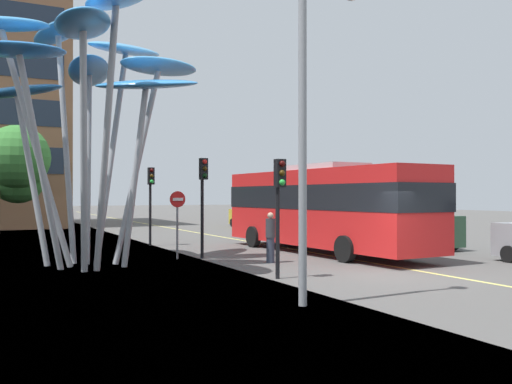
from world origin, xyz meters
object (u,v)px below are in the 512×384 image
at_px(car_side_street, 290,217).
at_px(car_far_side, 250,214).
at_px(traffic_light_kerb_far, 203,186).
at_px(no_entry_sign, 177,214).
at_px(traffic_light_kerb_near, 279,192).
at_px(pedestrian, 270,237).
at_px(red_bus, 322,205).
at_px(traffic_light_island_mid, 151,189).
at_px(car_parked_far, 346,220).
at_px(street_lamp, 317,92).
at_px(leaf_sculpture, 87,66).
at_px(car_parked_mid, 417,226).

relative_size(car_side_street, car_far_side, 1.19).
bearing_deg(traffic_light_kerb_far, no_entry_sign, 161.77).
height_order(car_side_street, car_far_side, car_side_street).
distance_m(traffic_light_kerb_near, no_entry_sign, 6.22).
distance_m(pedestrian, no_entry_sign, 3.72).
distance_m(red_bus, traffic_light_kerb_far, 5.24).
bearing_deg(no_entry_sign, traffic_light_island_mid, 84.23).
distance_m(car_parked_far, street_lamp, 18.72).
distance_m(leaf_sculpture, no_entry_sign, 6.10).
distance_m(car_parked_far, car_far_side, 12.93).
height_order(traffic_light_kerb_near, pedestrian, traffic_light_kerb_near).
xyz_separation_m(car_parked_far, car_side_street, (0.25, 6.50, -0.06)).
bearing_deg(traffic_light_kerb_near, car_parked_mid, 28.01).
bearing_deg(traffic_light_kerb_far, street_lamp, -95.50).
relative_size(traffic_light_island_mid, street_lamp, 0.51).
bearing_deg(leaf_sculpture, traffic_light_island_mid, 58.92).
distance_m(traffic_light_kerb_far, car_parked_far, 11.62).
bearing_deg(car_far_side, car_parked_mid, -92.14).
xyz_separation_m(red_bus, car_parked_far, (5.02, 5.42, -0.95)).
bearing_deg(car_parked_mid, car_side_street, 87.39).
bearing_deg(traffic_light_island_mid, no_entry_sign, -95.77).
distance_m(car_parked_far, no_entry_sign, 12.20).
bearing_deg(car_parked_far, no_entry_sign, -155.87).
bearing_deg(no_entry_sign, car_parked_far, 24.13).
xyz_separation_m(traffic_light_kerb_near, car_parked_mid, (9.79, 5.21, -1.44)).
bearing_deg(pedestrian, car_parked_mid, 11.57).
bearing_deg(car_parked_far, red_bus, -132.85).
bearing_deg(car_parked_mid, leaf_sculpture, 179.85).
distance_m(traffic_light_kerb_far, car_side_street, 15.85).
bearing_deg(street_lamp, car_parked_far, 52.79).
relative_size(traffic_light_kerb_near, pedestrian, 1.91).
xyz_separation_m(leaf_sculpture, traffic_light_kerb_near, (4.42, -5.25, -4.20)).
xyz_separation_m(red_bus, leaf_sculpture, (-9.50, -0.40, 4.67)).
relative_size(traffic_light_island_mid, car_far_side, 0.95).
bearing_deg(traffic_light_kerb_near, car_side_street, 59.48).
bearing_deg(car_parked_far, car_far_side, 88.28).
xyz_separation_m(leaf_sculpture, street_lamp, (3.41, -8.82, -2.04)).
relative_size(car_parked_far, no_entry_sign, 1.55).
distance_m(red_bus, car_parked_mid, 4.83).
relative_size(traffic_light_kerb_near, car_far_side, 0.88).
height_order(red_bus, leaf_sculpture, leaf_sculpture).
relative_size(red_bus, car_far_side, 3.02).
distance_m(red_bus, car_parked_far, 7.45).
relative_size(car_far_side, pedestrian, 2.18).
bearing_deg(pedestrian, traffic_light_island_mid, 103.38).
bearing_deg(car_parked_far, pedestrian, -138.56).
relative_size(leaf_sculpture, no_entry_sign, 3.59).
bearing_deg(red_bus, no_entry_sign, 175.89).
bearing_deg(traffic_light_kerb_near, car_far_side, 66.37).
xyz_separation_m(car_parked_mid, car_parked_far, (0.31, 5.86, 0.02)).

